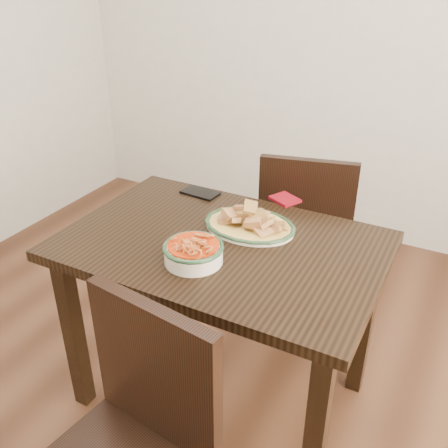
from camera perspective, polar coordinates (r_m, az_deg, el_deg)
The scene contains 9 objects.
floor at distance 2.23m, azimuth -4.49°, elevation -19.41°, with size 3.50×3.50×0.00m, color #3D2113.
wall_back at distance 3.12m, azimuth 13.02°, elevation 21.43°, with size 3.50×0.10×2.60m, color beige.
dining_table at distance 1.83m, azimuth -0.29°, elevation -4.85°, with size 1.13×0.75×0.75m.
chair_far at distance 2.40m, azimuth 9.30°, elevation -0.53°, with size 0.51×0.51×0.89m.
chair_near at distance 1.48m, azimuth -10.48°, elevation -23.30°, with size 0.47×0.47×0.89m.
fish_plate at distance 1.84m, azimuth 2.95°, elevation 0.73°, with size 0.34×0.27×0.11m.
noodle_bowl at distance 1.64m, azimuth -3.52°, elevation -3.01°, with size 0.20×0.20×0.08m.
smartphone at distance 2.13m, azimuth -2.74°, elevation 3.57°, with size 0.16×0.08×0.01m, color black.
napkin at distance 2.08m, azimuth 6.98°, elevation 2.83°, with size 0.11×0.09×0.01m, color maroon.
Camera 1 is at (0.84, -1.24, 1.65)m, focal length 40.00 mm.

